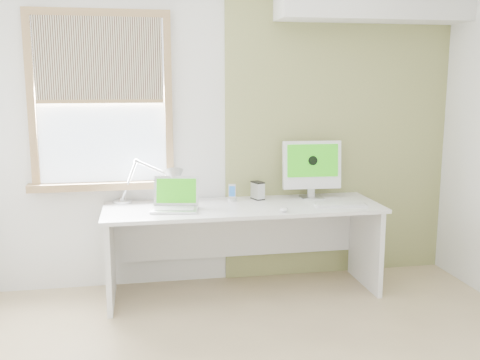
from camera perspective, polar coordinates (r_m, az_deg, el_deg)
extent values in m
cube|color=white|center=(4.61, -1.59, 5.22)|extent=(4.00, 0.02, 2.60)
cube|color=white|center=(1.30, 23.13, -8.72)|extent=(4.00, 0.02, 2.60)
cube|color=#848F56|center=(4.85, 10.26, 5.31)|extent=(2.00, 0.02, 2.60)
cube|color=#937249|center=(4.58, -20.99, 7.65)|extent=(0.06, 0.06, 1.42)
cube|color=#937249|center=(4.51, -7.51, 8.21)|extent=(0.06, 0.06, 1.42)
cube|color=#937249|center=(4.54, -14.70, 16.58)|extent=(1.00, 0.06, 0.06)
cube|color=#937249|center=(4.57, -13.94, -0.58)|extent=(1.20, 0.14, 0.06)
cube|color=#D1E2F9|center=(4.53, -14.29, 7.99)|extent=(1.00, 0.01, 1.30)
cube|color=beige|center=(4.49, -14.51, 12.11)|extent=(0.98, 0.02, 0.65)
cube|color=#937249|center=(4.49, -14.32, 7.97)|extent=(0.98, 0.03, 0.03)
cube|color=white|center=(4.35, 0.35, -2.90)|extent=(2.20, 0.70, 0.03)
cube|color=white|center=(4.38, -13.40, -8.03)|extent=(0.04, 0.64, 0.70)
cube|color=white|center=(4.75, 12.99, -6.60)|extent=(0.04, 0.64, 0.70)
cube|color=white|center=(4.72, -0.38, -5.16)|extent=(2.08, 0.02, 0.48)
cylinder|color=silver|center=(4.54, -12.21, -2.22)|extent=(0.19, 0.19, 0.02)
sphere|color=silver|center=(4.54, -12.22, -2.02)|extent=(0.06, 0.06, 0.05)
cylinder|color=silver|center=(4.49, -11.52, -0.05)|extent=(0.15, 0.07, 0.33)
sphere|color=silver|center=(4.44, -10.80, 1.96)|extent=(0.05, 0.05, 0.04)
cylinder|color=silver|center=(4.39, -9.05, 1.22)|extent=(0.28, 0.15, 0.13)
sphere|color=silver|center=(4.34, -7.27, 0.46)|extent=(0.05, 0.05, 0.04)
cone|color=silver|center=(4.34, -6.91, 0.10)|extent=(0.19, 0.23, 0.20)
cube|color=silver|center=(4.21, -6.82, -3.08)|extent=(0.39, 0.30, 0.02)
cube|color=#B2B5B7|center=(4.20, -6.82, -2.94)|extent=(0.32, 0.20, 0.00)
cube|color=silver|center=(4.30, -6.67, -1.11)|extent=(0.36, 0.13, 0.23)
cube|color=#22870D|center=(4.29, -6.68, -1.13)|extent=(0.31, 0.11, 0.19)
cylinder|color=silver|center=(4.53, -0.83, -2.04)|extent=(0.09, 0.09, 0.02)
cube|color=silver|center=(4.51, -0.83, -1.17)|extent=(0.06, 0.02, 0.12)
cube|color=#194C99|center=(4.50, -0.84, -1.18)|extent=(0.05, 0.01, 0.09)
cube|color=silver|center=(4.57, 1.86, -1.11)|extent=(0.11, 0.13, 0.15)
cube|color=black|center=(4.55, 1.86, -0.24)|extent=(0.11, 0.13, 0.01)
cube|color=black|center=(4.58, 1.85, -1.96)|extent=(0.11, 0.13, 0.01)
cube|color=silver|center=(4.67, 7.51, -1.81)|extent=(0.19, 0.17, 0.01)
cube|color=silver|center=(4.68, 7.44, -0.72)|extent=(0.06, 0.02, 0.16)
cube|color=white|center=(4.64, 7.52, 1.58)|extent=(0.50, 0.11, 0.41)
cube|color=#22870D|center=(4.60, 7.62, 2.03)|extent=(0.43, 0.05, 0.27)
cylinder|color=black|center=(4.60, 7.63, 2.02)|extent=(0.08, 0.01, 0.08)
cube|color=white|center=(4.39, 10.53, -2.63)|extent=(0.42, 0.16, 0.02)
cube|color=white|center=(4.39, 10.53, -2.52)|extent=(0.39, 0.13, 0.00)
ellipsoid|color=white|center=(4.16, 4.64, -3.09)|extent=(0.09, 0.12, 0.03)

